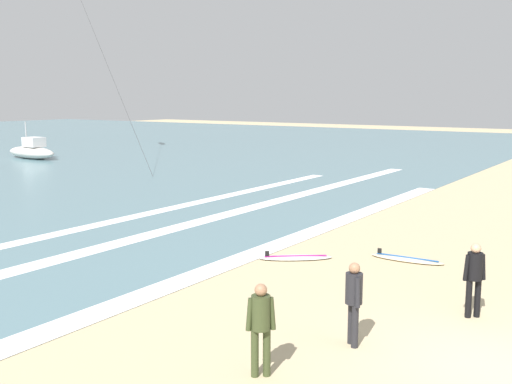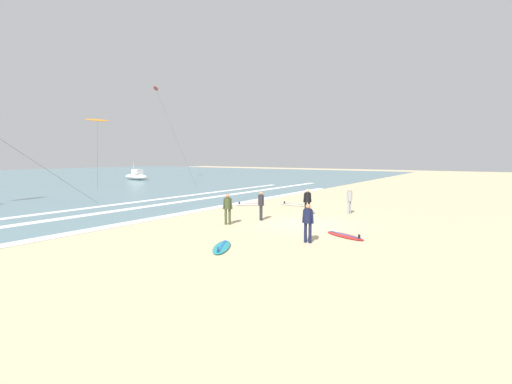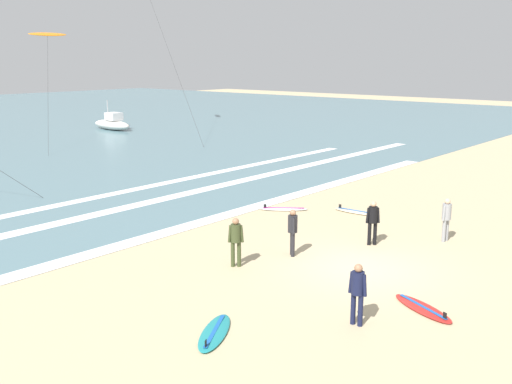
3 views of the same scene
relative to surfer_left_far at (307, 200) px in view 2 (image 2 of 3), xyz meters
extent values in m
plane|color=tan|center=(-2.32, -0.95, -0.96)|extent=(160.00, 160.00, 0.00)
cube|color=white|center=(-1.61, 6.74, -0.94)|extent=(37.64, 0.83, 0.01)
cube|color=white|center=(-3.41, 11.04, -0.94)|extent=(55.12, 0.80, 0.01)
cube|color=white|center=(-4.07, 13.73, -0.94)|extent=(45.55, 0.70, 0.01)
cylinder|color=black|center=(0.07, -0.07, -0.55)|extent=(0.13, 0.13, 0.82)
cylinder|color=black|center=(-0.07, 0.07, -0.55)|extent=(0.13, 0.13, 0.82)
cylinder|color=black|center=(0.00, 0.00, 0.15)|extent=(0.32, 0.32, 0.58)
cylinder|color=black|center=(0.13, -0.14, 0.13)|extent=(0.16, 0.16, 0.56)
cylinder|color=black|center=(-0.13, 0.14, 0.13)|extent=(0.16, 0.16, 0.56)
sphere|color=tan|center=(0.00, 0.00, 0.54)|extent=(0.21, 0.21, 0.21)
cylinder|color=#232328|center=(-2.71, 1.53, -0.55)|extent=(0.13, 0.13, 0.82)
cylinder|color=#232328|center=(-2.85, 1.39, -0.55)|extent=(0.13, 0.13, 0.82)
cylinder|color=#232328|center=(-2.78, 1.46, 0.15)|extent=(0.32, 0.32, 0.58)
cylinder|color=#232328|center=(-2.65, 1.59, 0.13)|extent=(0.16, 0.16, 0.56)
cylinder|color=#232328|center=(-2.91, 1.33, 0.13)|extent=(0.16, 0.16, 0.56)
sphere|color=#9E7051|center=(-2.78, 1.46, 0.54)|extent=(0.21, 0.21, 0.21)
cylinder|color=#141938|center=(-6.03, -3.07, -0.55)|extent=(0.13, 0.13, 0.82)
cylinder|color=#141938|center=(-6.04, -2.87, -0.55)|extent=(0.13, 0.13, 0.82)
cylinder|color=#141938|center=(-6.04, -2.97, 0.15)|extent=(0.32, 0.32, 0.58)
cylinder|color=#141938|center=(-6.03, -3.15, 0.13)|extent=(0.10, 0.14, 0.56)
cylinder|color=#141938|center=(-6.05, -2.78, 0.13)|extent=(0.10, 0.14, 0.56)
sphere|color=#9E7051|center=(-6.04, -2.97, 0.54)|extent=(0.21, 0.21, 0.21)
cylinder|color=gray|center=(1.99, -1.81, -0.55)|extent=(0.13, 0.13, 0.82)
cylinder|color=gray|center=(2.19, -1.83, -0.55)|extent=(0.13, 0.13, 0.82)
cylinder|color=gray|center=(2.09, -1.82, 0.15)|extent=(0.32, 0.32, 0.58)
cylinder|color=gray|center=(1.90, -1.79, 0.13)|extent=(0.14, 0.11, 0.56)
cylinder|color=gray|center=(2.27, -1.84, 0.13)|extent=(0.14, 0.11, 0.56)
sphere|color=#DBB28E|center=(2.09, -1.82, 0.54)|extent=(0.21, 0.21, 0.21)
cylinder|color=#384223|center=(-4.74, 2.11, -0.55)|extent=(0.13, 0.13, 0.82)
cylinder|color=#384223|center=(-4.87, 2.26, -0.55)|extent=(0.13, 0.13, 0.82)
cylinder|color=#384223|center=(-4.81, 2.19, 0.15)|extent=(0.32, 0.32, 0.58)
cylinder|color=#384223|center=(-4.68, 2.05, 0.13)|extent=(0.16, 0.16, 0.56)
cylinder|color=#384223|center=(-4.93, 2.33, 0.13)|extent=(0.16, 0.16, 0.56)
sphere|color=#9E7051|center=(-4.81, 2.19, 0.54)|extent=(0.21, 0.21, 0.21)
ellipsoid|color=beige|center=(3.58, 2.75, -0.91)|extent=(0.70, 2.13, 0.09)
cube|color=#1959B2|center=(3.58, 2.75, -0.86)|extent=(0.18, 1.79, 0.01)
cube|color=black|center=(3.54, 3.57, -0.79)|extent=(0.02, 0.12, 0.16)
ellipsoid|color=red|center=(-4.11, -3.84, -0.91)|extent=(1.41, 2.16, 0.09)
cube|color=#1959B2|center=(-4.11, -3.84, -0.86)|extent=(0.83, 1.67, 0.01)
cube|color=black|center=(-4.45, -4.58, -0.79)|extent=(0.06, 0.12, 0.16)
ellipsoid|color=teal|center=(-8.70, -0.62, -0.91)|extent=(2.12, 1.57, 0.09)
cube|color=#1959B2|center=(-8.70, -0.62, -0.86)|extent=(1.60, 0.98, 0.01)
cube|color=black|center=(-9.40, -1.03, -0.79)|extent=(0.11, 0.07, 0.16)
ellipsoid|color=silver|center=(1.94, 5.46, -0.91)|extent=(1.76, 2.03, 0.09)
cube|color=#BF198C|center=(1.94, 5.46, -0.86)|extent=(1.17, 1.47, 0.01)
cube|color=black|center=(1.44, 6.10, -0.79)|extent=(0.09, 0.10, 0.16)
ellipsoid|color=red|center=(19.08, 35.30, 12.97)|extent=(2.70, 2.91, 0.43)
cylinder|color=#333333|center=(15.98, 28.33, 6.01)|extent=(6.22, 13.97, 13.94)
ellipsoid|color=orange|center=(9.92, 36.64, 7.49)|extent=(3.29, 1.47, 0.43)
cylinder|color=#333333|center=(6.60, 31.67, 3.27)|extent=(6.65, 9.97, 8.47)
cylinder|color=#333333|center=(-8.23, 18.50, 3.37)|extent=(9.21, 5.82, 8.68)
ellipsoid|color=beige|center=(15.47, 36.03, -0.51)|extent=(2.10, 5.32, 0.90)
cube|color=silver|center=(15.44, 35.63, 0.29)|extent=(1.21, 1.58, 0.70)
cylinder|color=#B2B2B2|center=(15.52, 36.63, 0.84)|extent=(0.08, 0.08, 1.80)
camera|label=1|loc=(-12.85, -3.14, 3.68)|focal=43.08mm
camera|label=2|loc=(-19.16, -9.31, 2.56)|focal=25.22mm
camera|label=3|loc=(-18.18, -9.94, 5.55)|focal=41.80mm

